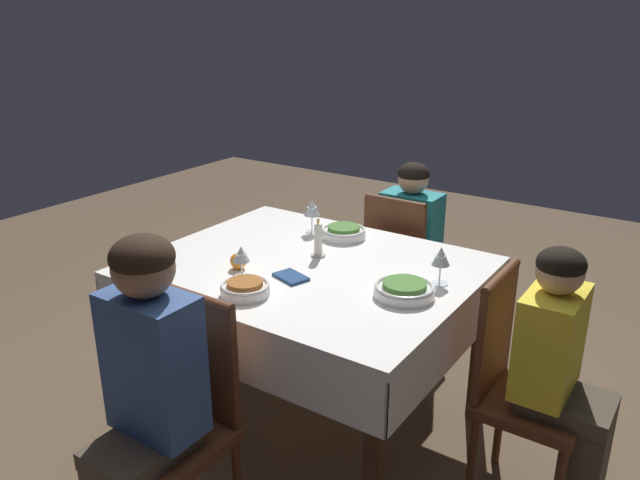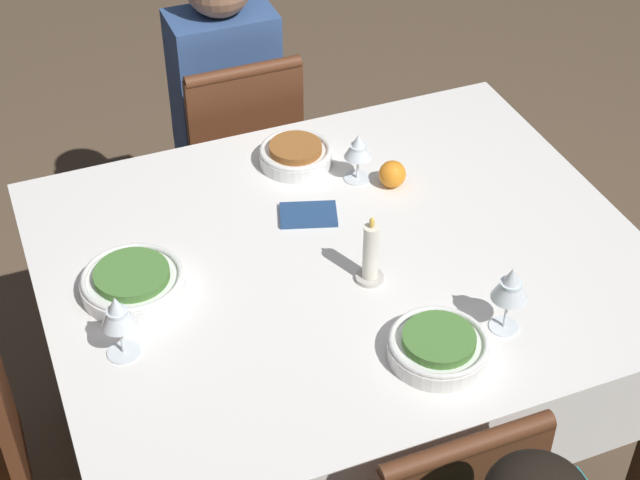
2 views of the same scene
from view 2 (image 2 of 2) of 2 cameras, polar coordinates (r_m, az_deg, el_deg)
ground_plane at (r=2.79m, az=1.14°, el=-13.06°), size 8.00×8.00×0.00m
dining_table at (r=2.28m, az=1.36°, el=-2.49°), size 1.35×1.10×0.78m
chair_north at (r=2.96m, az=-4.71°, el=3.99°), size 0.36×0.36×0.91m
person_adult_denim at (r=2.99m, az=-5.73°, el=7.98°), size 0.30×0.34×1.17m
bowl_north at (r=2.49m, az=-1.43°, el=5.02°), size 0.19×0.19×0.06m
wine_glass_north at (r=2.40m, az=2.24°, el=5.36°), size 0.07×0.07×0.13m
bowl_west at (r=2.15m, az=-10.85°, el=-2.37°), size 0.23×0.23×0.06m
wine_glass_west at (r=1.96m, az=-11.72°, el=-4.24°), size 0.07×0.07×0.15m
bowl_south at (r=1.99m, az=6.90°, el=-6.14°), size 0.21×0.21×0.06m
wine_glass_south at (r=2.00m, az=11.04°, el=-2.61°), size 0.07×0.07×0.16m
candle_centerpiece at (r=2.12m, az=2.96°, el=-0.96°), size 0.06×0.06×0.17m
orange_fruit at (r=2.42m, az=4.23°, el=3.84°), size 0.07×0.07×0.07m
napkin_red_folded at (r=2.33m, az=-0.68°, el=1.49°), size 0.16×0.13×0.01m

